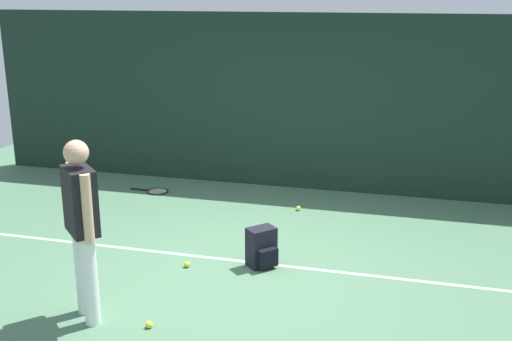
% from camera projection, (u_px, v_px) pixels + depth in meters
% --- Properties ---
extents(ground_plane, '(12.00, 12.00, 0.00)m').
position_uv_depth(ground_plane, '(247.00, 268.00, 6.82)').
color(ground_plane, '#4C7556').
extents(back_fence, '(10.00, 0.10, 2.62)m').
position_uv_depth(back_fence, '(301.00, 103.00, 9.24)').
color(back_fence, '#192D23').
rests_on(back_fence, ground).
extents(court_line, '(9.00, 0.05, 0.00)m').
position_uv_depth(court_line, '(250.00, 262.00, 6.96)').
color(court_line, white).
rests_on(court_line, ground).
extents(tennis_player, '(0.44, 0.44, 1.70)m').
position_uv_depth(tennis_player, '(82.00, 220.00, 5.52)').
color(tennis_player, white).
rests_on(tennis_player, ground).
extents(tennis_racket, '(0.62, 0.33, 0.03)m').
position_uv_depth(tennis_racket, '(156.00, 191.00, 9.36)').
color(tennis_racket, black).
rests_on(tennis_racket, ground).
extents(backpack, '(0.38, 0.38, 0.44)m').
position_uv_depth(backpack, '(262.00, 248.00, 6.81)').
color(backpack, black).
rests_on(backpack, ground).
extents(tennis_ball_near_player, '(0.07, 0.07, 0.07)m').
position_uv_depth(tennis_ball_near_player, '(187.00, 264.00, 6.83)').
color(tennis_ball_near_player, '#CCE033').
rests_on(tennis_ball_near_player, ground).
extents(tennis_ball_by_fence, '(0.07, 0.07, 0.07)m').
position_uv_depth(tennis_ball_by_fence, '(149.00, 325.00, 5.60)').
color(tennis_ball_by_fence, '#CCE033').
rests_on(tennis_ball_by_fence, ground).
extents(tennis_ball_mid_court, '(0.07, 0.07, 0.07)m').
position_uv_depth(tennis_ball_mid_court, '(298.00, 208.00, 8.57)').
color(tennis_ball_mid_court, '#CCE033').
rests_on(tennis_ball_mid_court, ground).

